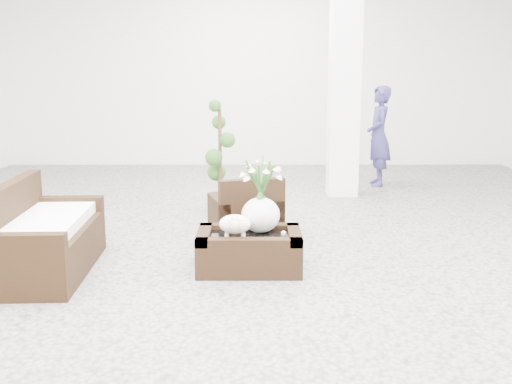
{
  "coord_description": "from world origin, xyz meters",
  "views": [
    {
      "loc": [
        -0.01,
        -5.68,
        1.75
      ],
      "look_at": [
        0.0,
        -0.1,
        0.62
      ],
      "focal_mm": 43.4,
      "sensor_mm": 36.0,
      "label": 1
    }
  ],
  "objects_px": {
    "coffee_table": "(249,252)",
    "topiary": "(220,157)",
    "armchair": "(245,208)",
    "loveseat": "(46,228)"
  },
  "relations": [
    {
      "from": "topiary",
      "to": "loveseat",
      "type": "bearing_deg",
      "value": -120.45
    },
    {
      "from": "loveseat",
      "to": "coffee_table",
      "type": "bearing_deg",
      "value": -89.87
    },
    {
      "from": "armchair",
      "to": "topiary",
      "type": "height_order",
      "value": "topiary"
    },
    {
      "from": "coffee_table",
      "to": "topiary",
      "type": "bearing_deg",
      "value": 99.4
    },
    {
      "from": "coffee_table",
      "to": "loveseat",
      "type": "bearing_deg",
      "value": -177.72
    },
    {
      "from": "coffee_table",
      "to": "topiary",
      "type": "distance_m",
      "value": 2.35
    },
    {
      "from": "coffee_table",
      "to": "armchair",
      "type": "relative_size",
      "value": 1.3
    },
    {
      "from": "loveseat",
      "to": "armchair",
      "type": "bearing_deg",
      "value": -62.45
    },
    {
      "from": "coffee_table",
      "to": "armchair",
      "type": "xyz_separation_m",
      "value": [
        -0.05,
        0.9,
        0.19
      ]
    },
    {
      "from": "armchair",
      "to": "loveseat",
      "type": "distance_m",
      "value": 1.95
    }
  ]
}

